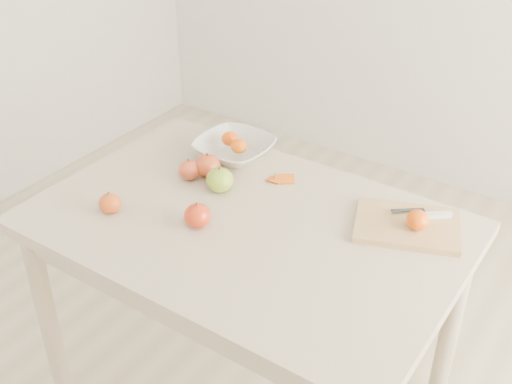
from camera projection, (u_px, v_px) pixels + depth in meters
The scene contains 14 objects.
table at pixel (246, 248), 1.87m from camera, with size 1.20×0.80×0.75m.
cutting_board at pixel (407, 225), 1.78m from camera, with size 0.28×0.21×0.02m, color tan.
board_tangerine at pixel (418, 220), 1.74m from camera, with size 0.06×0.06×0.05m, color red.
fruit_bowl at pixel (234, 149), 2.11m from camera, with size 0.25×0.25×0.06m, color silver.
bowl_tangerine_near at pixel (230, 138), 2.11m from camera, with size 0.05×0.05×0.05m, color red.
bowl_tangerine_far at pixel (239, 146), 2.07m from camera, with size 0.05×0.05×0.05m, color #D75B07.
orange_peel_a at pixel (285, 180), 2.00m from camera, with size 0.06×0.04×0.00m, color #C5530D.
orange_peel_b at pixel (275, 181), 1.99m from camera, with size 0.04×0.04×0.00m, color #E95810.
paring_knife at pixel (433, 214), 1.80m from camera, with size 0.16×0.09×0.01m.
apple_green at pixel (220, 180), 1.93m from camera, with size 0.08×0.08×0.07m, color #669716.
apple_red_e at pixel (197, 215), 1.78m from camera, with size 0.08×0.08×0.07m, color maroon.
apple_red_d at pixel (110, 203), 1.84m from camera, with size 0.07×0.07×0.06m, color maroon.
apple_red_b at pixel (189, 170), 1.99m from camera, with size 0.07×0.07×0.06m, color maroon.
apple_red_a at pixel (207, 166), 2.00m from camera, with size 0.08×0.08×0.07m, color maroon.
Camera 1 is at (0.86, -1.21, 1.79)m, focal length 45.00 mm.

